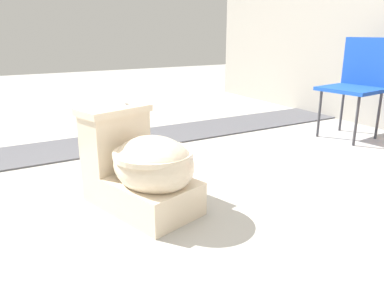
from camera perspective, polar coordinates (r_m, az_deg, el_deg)
The scene contains 4 objects.
ground_plane at distance 1.96m, azimuth -10.78°, elevation -10.38°, with size 14.00×14.00×0.00m, color #A8A59E.
gravel_strip at distance 3.19m, azimuth -9.59°, elevation 0.61°, with size 0.56×8.00×0.01m, color #4C4C51.
toilet at distance 1.92m, azimuth -7.73°, elevation -3.57°, with size 0.71×0.54×0.52m.
folding_chair_left at distance 3.50m, azimuth 24.18°, elevation 9.27°, with size 0.49×0.49×0.83m.
Camera 1 is at (1.66, -0.53, 0.89)m, focal length 35.00 mm.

